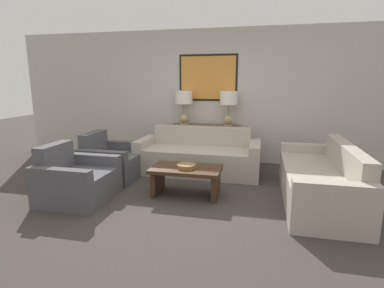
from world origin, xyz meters
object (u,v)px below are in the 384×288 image
object	(u,v)px
armchair_near_camera	(76,181)
table_lamp_right	(229,102)
coffee_table	(186,175)
armchair_near_back_wall	(111,162)
couch_by_back_wall	(198,157)
table_lamp_left	(184,101)
console_table	(205,144)
couch_by_side	(320,181)
decorative_bowl	(186,166)

from	to	relation	value
armchair_near_camera	table_lamp_right	bearing A→B (deg)	51.67
coffee_table	armchair_near_back_wall	distance (m)	1.54
armchair_near_camera	couch_by_back_wall	bearing A→B (deg)	49.41
table_lamp_left	couch_by_back_wall	xyz separation A→B (m)	(0.45, -0.70, -0.95)
armchair_near_back_wall	armchair_near_camera	distance (m)	1.01
console_table	couch_by_side	world-z (taller)	couch_by_side
decorative_bowl	armchair_near_camera	size ratio (longest dim) A/B	0.30
coffee_table	table_lamp_right	bearing A→B (deg)	77.98
armchair_near_back_wall	armchair_near_camera	xyz separation A→B (m)	(0.00, -1.01, 0.00)
couch_by_side	armchair_near_camera	bearing A→B (deg)	-167.81
table_lamp_right	armchair_near_back_wall	bearing A→B (deg)	-144.30
table_lamp_right	decorative_bowl	size ratio (longest dim) A/B	2.45
console_table	armchair_near_camera	size ratio (longest dim) A/B	1.49
table_lamp_right	coffee_table	size ratio (longest dim) A/B	0.67
console_table	table_lamp_right	world-z (taller)	table_lamp_right
table_lamp_left	coffee_table	xyz separation A→B (m)	(0.51, -1.83, -0.94)
couch_by_side	table_lamp_left	bearing A→B (deg)	145.46
coffee_table	armchair_near_back_wall	xyz separation A→B (m)	(-1.46, 0.51, -0.03)
console_table	couch_by_side	distance (m)	2.51
console_table	armchair_near_camera	distance (m)	2.73
coffee_table	armchair_near_camera	size ratio (longest dim) A/B	1.09
console_table	decorative_bowl	xyz separation A→B (m)	(0.07, -1.87, 0.06)
couch_by_back_wall	table_lamp_left	bearing A→B (deg)	122.50
console_table	table_lamp_left	size ratio (longest dim) A/B	2.03
table_lamp_left	couch_by_side	bearing A→B (deg)	-34.54
table_lamp_left	couch_by_side	world-z (taller)	table_lamp_left
couch_by_back_wall	coffee_table	distance (m)	1.13
table_lamp_right	console_table	bearing A→B (deg)	180.00
decorative_bowl	armchair_near_camera	xyz separation A→B (m)	(-1.47, -0.47, -0.18)
couch_by_back_wall	table_lamp_right	bearing A→B (deg)	57.50
armchair_near_back_wall	armchair_near_camera	size ratio (longest dim) A/B	1.00
armchair_near_camera	couch_by_side	bearing A→B (deg)	12.19
coffee_table	armchair_near_back_wall	size ratio (longest dim) A/B	1.09
console_table	coffee_table	xyz separation A→B (m)	(0.06, -1.83, -0.09)
couch_by_back_wall	armchair_near_back_wall	bearing A→B (deg)	-155.98
console_table	armchair_near_camera	xyz separation A→B (m)	(-1.40, -2.34, -0.12)
console_table	table_lamp_right	xyz separation A→B (m)	(0.45, 0.00, 0.85)
console_table	armchair_near_back_wall	world-z (taller)	armchair_near_back_wall
table_lamp_left	coffee_table	world-z (taller)	table_lamp_left
table_lamp_left	couch_by_back_wall	distance (m)	1.26
armchair_near_back_wall	decorative_bowl	bearing A→B (deg)	-20.17
coffee_table	armchair_near_back_wall	bearing A→B (deg)	160.89
table_lamp_right	armchair_near_camera	size ratio (longest dim) A/B	0.73
table_lamp_right	couch_by_back_wall	bearing A→B (deg)	-122.50
decorative_bowl	coffee_table	bearing A→B (deg)	106.51
decorative_bowl	armchair_near_back_wall	bearing A→B (deg)	159.83
console_table	couch_by_back_wall	bearing A→B (deg)	-90.00
table_lamp_left	armchair_near_camera	world-z (taller)	table_lamp_left
couch_by_back_wall	couch_by_side	world-z (taller)	same
table_lamp_left	table_lamp_right	size ratio (longest dim) A/B	1.00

